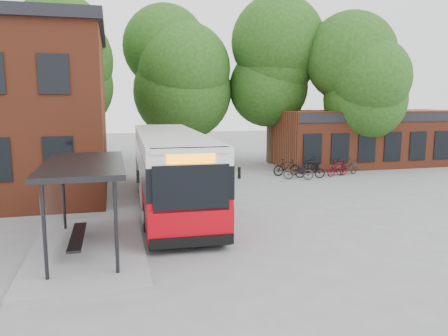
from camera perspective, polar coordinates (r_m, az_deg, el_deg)
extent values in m
plane|color=slate|center=(16.16, -0.84, -8.30)|extent=(100.00, 100.00, 0.00)
imported|color=#322C28|center=(26.72, 9.69, -0.50)|extent=(1.89, 1.32, 0.94)
imported|color=black|center=(27.96, 8.19, 0.09)|extent=(1.80, 0.52, 1.08)
imported|color=black|center=(27.39, 11.15, -0.30)|extent=(1.92, 1.22, 0.95)
imported|color=black|center=(28.84, 11.14, 0.21)|extent=(1.75, 0.95, 1.01)
imported|color=#500812|center=(28.42, 14.60, -0.01)|extent=(1.79, 0.95, 1.04)
imported|color=#2E2A22|center=(29.16, 15.77, 0.13)|extent=(2.01, 1.19, 1.00)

